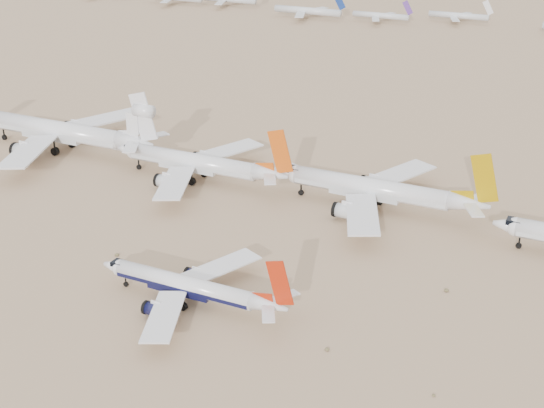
# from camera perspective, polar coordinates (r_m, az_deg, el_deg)

# --- Properties ---
(ground) EXTENTS (7000.00, 7000.00, 0.00)m
(ground) POSITION_cam_1_polar(r_m,az_deg,el_deg) (143.44, -5.24, -8.80)
(ground) COLOR #9B795A
(ground) RESTS_ON ground
(main_airliner) EXTENTS (39.91, 38.98, 14.08)m
(main_airliner) POSITION_cam_1_polar(r_m,az_deg,el_deg) (146.81, -6.04, -6.24)
(main_airliner) COLOR white
(main_airliner) RESTS_ON ground
(row2_gold_tail) EXTENTS (53.06, 51.90, 18.89)m
(row2_gold_tail) POSITION_cam_1_polar(r_m,az_deg,el_deg) (187.52, 8.06, 1.05)
(row2_gold_tail) COLOR white
(row2_gold_tail) RESTS_ON ground
(row2_orange_tail) EXTENTS (51.15, 50.04, 18.25)m
(row2_orange_tail) POSITION_cam_1_polar(r_m,az_deg,el_deg) (204.13, -5.46, 3.06)
(row2_orange_tail) COLOR white
(row2_orange_tail) RESTS_ON ground
(row2_white_trijet) EXTENTS (61.98, 60.57, 21.96)m
(row2_white_trijet) POSITION_cam_1_polar(r_m,az_deg,el_deg) (232.91, -15.24, 5.28)
(row2_white_trijet) COLOR white
(row2_white_trijet) RESTS_ON ground
(distant_storage_row) EXTENTS (521.63, 59.73, 15.40)m
(distant_storage_row) POSITION_cam_1_polar(r_m,az_deg,el_deg) (425.72, 14.38, 13.26)
(distant_storage_row) COLOR silver
(distant_storage_row) RESTS_ON ground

